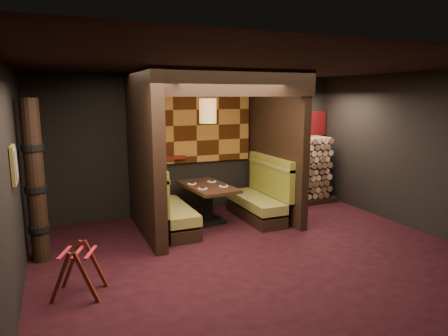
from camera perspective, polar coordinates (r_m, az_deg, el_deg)
floor at (r=6.33m, az=4.75°, el=-12.37°), size 6.50×5.50×0.02m
ceiling at (r=5.85m, az=5.18°, el=14.52°), size 6.50×5.50×0.02m
wall_back at (r=8.43m, az=-3.92°, el=3.48°), size 6.50×0.02×2.85m
wall_front at (r=3.78m, az=25.15°, el=-6.06°), size 6.50×0.02×2.85m
wall_left at (r=5.26m, az=-28.17°, el=-1.90°), size 0.02×5.50×2.85m
wall_right at (r=7.98m, az=26.09°, el=2.06°), size 0.02×5.50×2.85m
partition_left at (r=7.01m, az=-11.35°, el=1.90°), size 0.20×2.20×2.85m
partition_right at (r=8.02m, az=7.44°, el=3.06°), size 0.15×2.10×2.85m
header_beam at (r=6.46m, az=1.94°, el=12.12°), size 2.85×0.18×0.44m
tapa_back_panel at (r=8.34m, az=-4.00°, el=6.13°), size 2.40×0.06×1.55m
tapa_side_panel at (r=7.16m, az=-10.82°, el=5.52°), size 0.04×1.85×1.45m
lacquer_shelf at (r=8.18m, az=-7.61°, el=1.47°), size 0.60×0.12×0.07m
booth_bench_left at (r=7.32m, az=-8.07°, el=-5.87°), size 0.68×1.60×1.14m
booth_bench_right at (r=8.00m, az=5.17°, el=-4.41°), size 0.68×1.60×1.14m
dining_table at (r=7.71m, az=-2.37°, el=-4.15°), size 0.89×1.46×0.74m
place_settings at (r=7.65m, az=-2.38°, el=-2.37°), size 0.66×0.70×0.03m
pendant_lamp at (r=7.42m, az=-2.32°, el=8.16°), size 0.32×0.32×0.93m
framed_picture at (r=5.33m, az=-27.80°, el=0.39°), size 0.05×0.36×0.46m
luggage_rack at (r=5.34m, az=-20.05°, el=-13.38°), size 0.74×0.63×0.68m
totem_column at (r=6.37m, az=-25.32°, el=-1.92°), size 0.31×0.31×2.40m
firewood_stack at (r=9.19m, az=10.58°, el=-0.36°), size 1.73×0.70×1.50m
mosaic_header at (r=9.33m, az=9.66°, el=6.21°), size 1.83×0.10×0.56m
bay_front_post at (r=8.29m, az=7.06°, el=3.30°), size 0.08×0.08×2.85m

